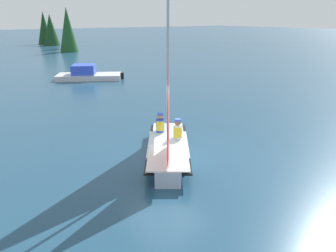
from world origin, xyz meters
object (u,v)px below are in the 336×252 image
at_px(sailboat_main, 168,132).
at_px(sailor_crew, 160,128).
at_px(motorboat_distant, 88,74).
at_px(sailor_helm, 178,134).

relative_size(sailboat_main, sailor_crew, 5.02).
bearing_deg(sailor_crew, motorboat_distant, -156.59).
distance_m(sailboat_main, sailor_crew, 1.15).
distance_m(sailboat_main, sailor_helm, 0.57).
height_order(sailboat_main, sailor_helm, sailboat_main).
height_order(sailboat_main, sailor_crew, sailboat_main).
bearing_deg(sailboat_main, sailor_helm, 140.99).
xyz_separation_m(sailboat_main, sailor_helm, (0.13, -0.50, -0.23)).
distance_m(sailor_helm, motorboat_distant, 15.25).
height_order(sailor_helm, motorboat_distant, sailor_helm).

